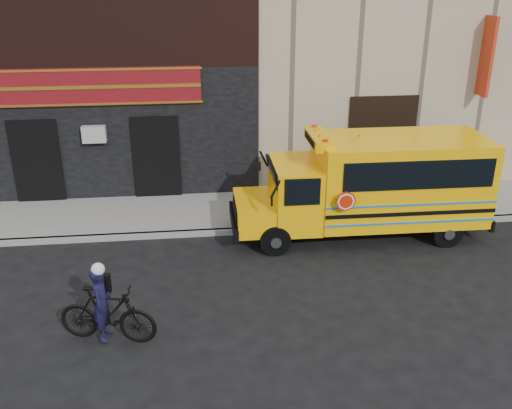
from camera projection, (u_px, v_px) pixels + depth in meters
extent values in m
plane|color=black|center=(285.00, 278.00, 13.67)|extent=(120.00, 120.00, 0.00)
cube|color=gray|center=(270.00, 229.00, 16.02)|extent=(40.00, 0.20, 0.15)
cube|color=slate|center=(264.00, 209.00, 17.39)|extent=(40.00, 3.00, 0.15)
cube|color=black|center=(96.00, 135.00, 17.39)|extent=(10.00, 0.30, 4.00)
cube|color=black|center=(82.00, 15.00, 16.04)|extent=(10.00, 0.28, 3.00)
cube|color=#5B0D16|center=(89.00, 87.00, 16.66)|extent=(6.50, 0.12, 1.10)
cube|color=black|center=(37.00, 162.00, 17.36)|extent=(1.30, 0.10, 2.50)
cube|color=black|center=(157.00, 158.00, 17.73)|extent=(1.30, 0.10, 2.50)
cube|color=#B63014|center=(487.00, 57.00, 17.43)|extent=(0.10, 0.70, 2.40)
cylinder|color=black|center=(275.00, 240.00, 14.67)|extent=(0.80, 0.29, 0.80)
cylinder|color=black|center=(266.00, 211.00, 16.41)|extent=(0.80, 0.29, 0.80)
cylinder|color=black|center=(447.00, 232.00, 15.11)|extent=(0.80, 0.29, 0.80)
cylinder|color=black|center=(420.00, 204.00, 16.85)|extent=(0.80, 0.29, 0.80)
cube|color=#FFB305|center=(254.00, 212.00, 15.34)|extent=(1.02, 2.01, 0.70)
cube|color=black|center=(234.00, 221.00, 15.38)|extent=(0.14, 2.05, 0.35)
cube|color=#FFB305|center=(295.00, 193.00, 15.25)|extent=(1.22, 2.11, 1.70)
cube|color=black|center=(274.00, 180.00, 15.04)|extent=(0.08, 1.80, 0.90)
cube|color=#FFB305|center=(399.00, 178.00, 15.40)|extent=(4.52, 2.24, 2.25)
cube|color=black|center=(474.00, 211.00, 16.04)|extent=(0.14, 2.20, 0.30)
cube|color=black|center=(420.00, 175.00, 14.21)|extent=(3.90, 0.07, 0.75)
cube|color=#FFB305|center=(319.00, 139.00, 14.74)|extent=(0.51, 1.60, 0.28)
cylinder|color=red|center=(346.00, 201.00, 14.06)|extent=(0.52, 0.03, 0.52)
cylinder|color=#47504B|center=(356.00, 184.00, 15.66)|extent=(0.06, 0.06, 2.76)
cube|color=#B63014|center=(358.00, 155.00, 15.26)|extent=(0.06, 0.24, 0.35)
cube|color=white|center=(357.00, 170.00, 15.42)|extent=(0.06, 0.24, 0.30)
imported|color=black|center=(107.00, 314.00, 11.20)|extent=(2.07, 1.06, 1.20)
imported|color=black|center=(102.00, 306.00, 11.15)|extent=(0.46, 0.62, 1.56)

